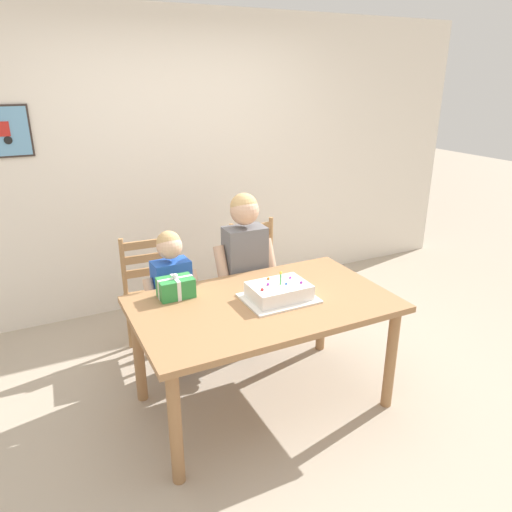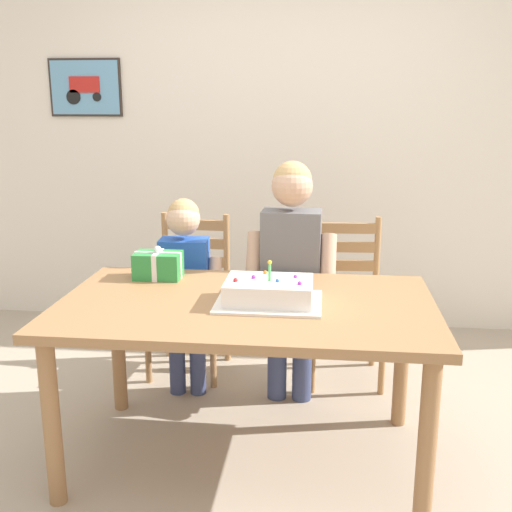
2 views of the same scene
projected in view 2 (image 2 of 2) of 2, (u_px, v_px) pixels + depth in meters
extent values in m
plane|color=tan|center=(247.00, 458.00, 2.78)|extent=(20.00, 20.00, 0.00)
cube|color=silver|center=(280.00, 141.00, 4.23)|extent=(6.40, 0.08, 2.60)
cube|color=#332823|center=(85.00, 88.00, 4.24)|extent=(0.51, 0.02, 0.39)
cube|color=#669EC6|center=(85.00, 88.00, 4.24)|extent=(0.48, 0.01, 0.36)
cube|color=red|center=(84.00, 85.00, 4.22)|extent=(0.22, 0.01, 0.11)
cylinder|color=black|center=(74.00, 97.00, 4.25)|extent=(0.10, 0.01, 0.10)
cylinder|color=black|center=(97.00, 97.00, 4.24)|extent=(0.06, 0.01, 0.06)
cube|color=#9E7047|center=(246.00, 306.00, 2.61)|extent=(1.59, 0.95, 0.04)
cylinder|color=#9E7047|center=(52.00, 423.00, 2.40)|extent=(0.07, 0.07, 0.71)
cylinder|color=#9E7047|center=(427.00, 445.00, 2.24)|extent=(0.07, 0.07, 0.71)
cylinder|color=#9E7047|center=(118.00, 345.00, 3.15)|extent=(0.07, 0.07, 0.71)
cylinder|color=#9E7047|center=(402.00, 358.00, 3.00)|extent=(0.07, 0.07, 0.71)
cube|color=white|center=(269.00, 302.00, 2.58)|extent=(0.44, 0.34, 0.01)
cube|color=white|center=(269.00, 290.00, 2.56)|extent=(0.36, 0.26, 0.09)
cylinder|color=#56C666|center=(270.00, 273.00, 2.53)|extent=(0.01, 0.01, 0.07)
sphere|color=yellow|center=(270.00, 262.00, 2.52)|extent=(0.02, 0.02, 0.02)
sphere|color=orange|center=(265.00, 272.00, 2.64)|extent=(0.02, 0.02, 0.02)
sphere|color=purple|center=(254.00, 277.00, 2.57)|extent=(0.02, 0.02, 0.02)
sphere|color=purple|center=(295.00, 276.00, 2.58)|extent=(0.02, 0.02, 0.02)
sphere|color=blue|center=(277.00, 281.00, 2.52)|extent=(0.02, 0.02, 0.02)
sphere|color=purple|center=(300.00, 283.00, 2.49)|extent=(0.02, 0.02, 0.02)
sphere|color=red|center=(236.00, 280.00, 2.53)|extent=(0.02, 0.02, 0.02)
cube|color=#2D8E42|center=(158.00, 265.00, 2.93)|extent=(0.22, 0.14, 0.12)
cube|color=white|center=(158.00, 265.00, 2.93)|extent=(0.22, 0.02, 0.13)
cube|color=white|center=(158.00, 265.00, 2.93)|extent=(0.02, 0.15, 0.13)
sphere|color=white|center=(158.00, 250.00, 2.91)|extent=(0.04, 0.04, 0.04)
cube|color=#A87A4C|center=(188.00, 299.00, 3.58)|extent=(0.44, 0.44, 0.04)
cylinder|color=#A87A4C|center=(213.00, 351.00, 3.42)|extent=(0.04, 0.04, 0.43)
cylinder|color=#A87A4C|center=(148.00, 347.00, 3.48)|extent=(0.04, 0.04, 0.43)
cylinder|color=#A87A4C|center=(228.00, 327.00, 3.79)|extent=(0.04, 0.04, 0.43)
cylinder|color=#A87A4C|center=(168.00, 324.00, 3.85)|extent=(0.04, 0.04, 0.43)
cylinder|color=#A87A4C|center=(227.00, 252.00, 3.67)|extent=(0.04, 0.04, 0.45)
cylinder|color=#A87A4C|center=(165.00, 249.00, 3.73)|extent=(0.04, 0.04, 0.45)
cube|color=#A87A4C|center=(196.00, 261.00, 3.71)|extent=(0.36, 0.04, 0.06)
cube|color=#A87A4C|center=(196.00, 243.00, 3.69)|extent=(0.36, 0.04, 0.06)
cube|color=#A87A4C|center=(195.00, 225.00, 3.66)|extent=(0.36, 0.04, 0.06)
cube|color=#A87A4C|center=(346.00, 305.00, 3.48)|extent=(0.45, 0.45, 0.04)
cylinder|color=#A87A4C|center=(382.00, 357.00, 3.34)|extent=(0.04, 0.04, 0.43)
cylinder|color=#A87A4C|center=(312.00, 356.00, 3.36)|extent=(0.04, 0.04, 0.43)
cylinder|color=#A87A4C|center=(373.00, 332.00, 3.71)|extent=(0.04, 0.04, 0.43)
cylinder|color=#A87A4C|center=(310.00, 331.00, 3.73)|extent=(0.04, 0.04, 0.43)
cylinder|color=#A87A4C|center=(377.00, 255.00, 3.59)|extent=(0.04, 0.04, 0.45)
cylinder|color=#A87A4C|center=(312.00, 254.00, 3.61)|extent=(0.04, 0.04, 0.45)
cube|color=#A87A4C|center=(344.00, 266.00, 3.62)|extent=(0.36, 0.05, 0.06)
cube|color=#A87A4C|center=(345.00, 247.00, 3.59)|extent=(0.36, 0.05, 0.06)
cube|color=#A87A4C|center=(345.00, 228.00, 3.56)|extent=(0.36, 0.05, 0.06)
cylinder|color=#38426B|center=(302.00, 357.00, 3.28)|extent=(0.10, 0.10, 0.48)
cylinder|color=#38426B|center=(277.00, 356.00, 3.30)|extent=(0.10, 0.10, 0.48)
cube|color=slate|center=(291.00, 263.00, 3.16)|extent=(0.30, 0.19, 0.55)
cylinder|color=tan|center=(328.00, 270.00, 3.10)|extent=(0.09, 0.23, 0.37)
cylinder|color=tan|center=(254.00, 267.00, 3.16)|extent=(0.09, 0.23, 0.37)
sphere|color=tan|center=(292.00, 186.00, 3.06)|extent=(0.21, 0.21, 0.21)
sphere|color=tan|center=(292.00, 181.00, 3.07)|extent=(0.20, 0.20, 0.20)
cylinder|color=#38426B|center=(198.00, 359.00, 3.36)|extent=(0.09, 0.09, 0.41)
cylinder|color=#38426B|center=(177.00, 358.00, 3.36)|extent=(0.09, 0.09, 0.41)
cube|color=blue|center=(185.00, 282.00, 3.25)|extent=(0.26, 0.17, 0.46)
cylinder|color=#E0B293|center=(214.00, 287.00, 3.22)|extent=(0.08, 0.20, 0.31)
cylinder|color=#E0B293|center=(154.00, 286.00, 3.23)|extent=(0.08, 0.20, 0.31)
sphere|color=#E0B293|center=(183.00, 219.00, 3.17)|extent=(0.17, 0.17, 0.17)
sphere|color=tan|center=(183.00, 214.00, 3.17)|extent=(0.17, 0.17, 0.17)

